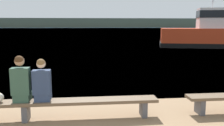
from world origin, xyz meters
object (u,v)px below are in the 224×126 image
(bench_main, at_px, (26,105))
(person_right, at_px, (42,83))
(person_left, at_px, (21,82))
(tugboat_red, at_px, (210,35))

(bench_main, bearing_deg, person_right, 1.14)
(person_left, bearing_deg, tugboat_red, 52.28)
(person_right, xyz_separation_m, tugboat_red, (12.55, 16.79, 0.30))
(person_right, height_order, tugboat_red, tugboat_red)
(person_right, distance_m, tugboat_red, 20.97)
(person_left, bearing_deg, bench_main, -3.64)
(bench_main, height_order, person_right, person_right)
(bench_main, xyz_separation_m, tugboat_red, (12.92, 16.80, 0.78))
(bench_main, bearing_deg, tugboat_red, 52.44)
(person_left, relative_size, person_right, 1.08)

